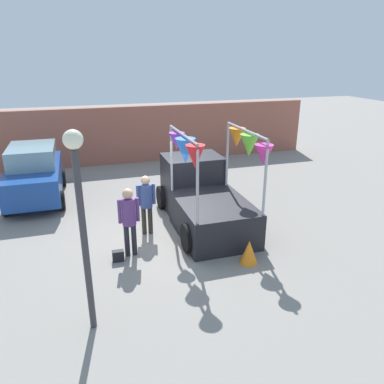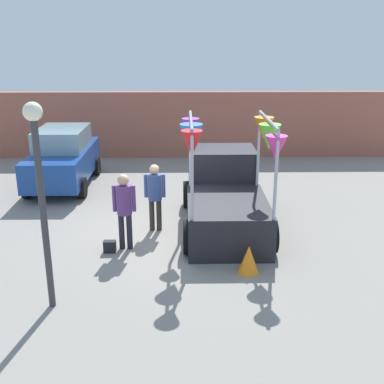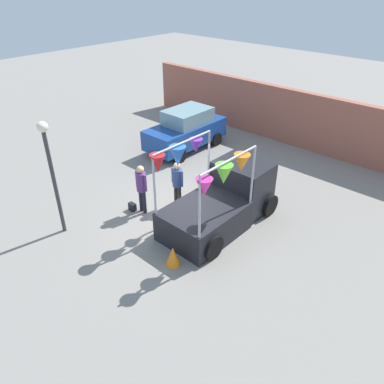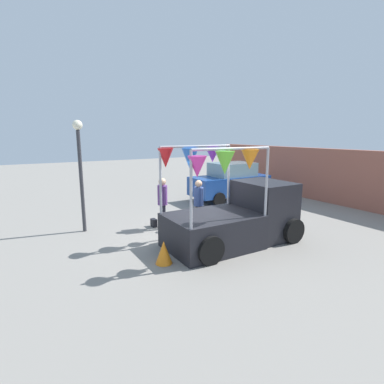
{
  "view_description": "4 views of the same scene",
  "coord_description": "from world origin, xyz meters",
  "px_view_note": "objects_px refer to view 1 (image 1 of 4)",
  "views": [
    {
      "loc": [
        -2.13,
        -9.32,
        4.82
      ],
      "look_at": [
        0.55,
        -0.65,
        1.47
      ],
      "focal_mm": 35.0,
      "sensor_mm": 36.0,
      "label": 1
    },
    {
      "loc": [
        0.23,
        -11.1,
        4.78
      ],
      "look_at": [
        0.41,
        -0.71,
        1.34
      ],
      "focal_mm": 45.0,
      "sensor_mm": 36.0,
      "label": 2
    },
    {
      "loc": [
        7.48,
        -7.76,
        7.37
      ],
      "look_at": [
        0.55,
        -0.15,
        1.18
      ],
      "focal_mm": 35.0,
      "sensor_mm": 36.0,
      "label": 3
    },
    {
      "loc": [
        8.17,
        -5.11,
        3.28
      ],
      "look_at": [
        0.64,
        -0.68,
        1.59
      ],
      "focal_mm": 28.0,
      "sensor_mm": 36.0,
      "label": 4
    }
  ],
  "objects_px": {
    "person_vendor": "(146,199)",
    "street_lamp": "(80,206)",
    "handbag": "(118,256)",
    "person_customer": "(129,216)",
    "vendor_truck": "(202,194)",
    "parked_car": "(35,173)",
    "folded_kite_bundle_tangerine": "(249,252)"
  },
  "relations": [
    {
      "from": "person_customer",
      "to": "handbag",
      "type": "xyz_separation_m",
      "value": [
        -0.35,
        -0.2,
        -0.96
      ]
    },
    {
      "from": "person_vendor",
      "to": "parked_car",
      "type": "bearing_deg",
      "value": 129.69
    },
    {
      "from": "handbag",
      "to": "street_lamp",
      "type": "height_order",
      "value": "street_lamp"
    },
    {
      "from": "folded_kite_bundle_tangerine",
      "to": "person_vendor",
      "type": "bearing_deg",
      "value": 131.65
    },
    {
      "from": "person_vendor",
      "to": "folded_kite_bundle_tangerine",
      "type": "distance_m",
      "value": 3.19
    },
    {
      "from": "handbag",
      "to": "person_vendor",
      "type": "bearing_deg",
      "value": 52.81
    },
    {
      "from": "person_vendor",
      "to": "handbag",
      "type": "distance_m",
      "value": 1.86
    },
    {
      "from": "street_lamp",
      "to": "folded_kite_bundle_tangerine",
      "type": "bearing_deg",
      "value": 18.05
    },
    {
      "from": "handbag",
      "to": "person_customer",
      "type": "bearing_deg",
      "value": 29.74
    },
    {
      "from": "handbag",
      "to": "parked_car",
      "type": "bearing_deg",
      "value": 113.33
    },
    {
      "from": "handbag",
      "to": "folded_kite_bundle_tangerine",
      "type": "bearing_deg",
      "value": -18.71
    },
    {
      "from": "vendor_truck",
      "to": "person_vendor",
      "type": "relative_size",
      "value": 2.38
    },
    {
      "from": "vendor_truck",
      "to": "handbag",
      "type": "height_order",
      "value": "vendor_truck"
    },
    {
      "from": "person_customer",
      "to": "street_lamp",
      "type": "height_order",
      "value": "street_lamp"
    },
    {
      "from": "parked_car",
      "to": "street_lamp",
      "type": "distance_m",
      "value": 7.7
    },
    {
      "from": "vendor_truck",
      "to": "handbag",
      "type": "distance_m",
      "value": 3.29
    },
    {
      "from": "parked_car",
      "to": "street_lamp",
      "type": "bearing_deg",
      "value": -78.62
    },
    {
      "from": "person_customer",
      "to": "handbag",
      "type": "bearing_deg",
      "value": -150.26
    },
    {
      "from": "person_vendor",
      "to": "handbag",
      "type": "xyz_separation_m",
      "value": [
        -0.98,
        -1.29,
        -0.91
      ]
    },
    {
      "from": "person_customer",
      "to": "parked_car",
      "type": "bearing_deg",
      "value": 117.45
    },
    {
      "from": "vendor_truck",
      "to": "parked_car",
      "type": "relative_size",
      "value": 1.02
    },
    {
      "from": "vendor_truck",
      "to": "person_vendor",
      "type": "bearing_deg",
      "value": -167.96
    },
    {
      "from": "person_vendor",
      "to": "handbag",
      "type": "bearing_deg",
      "value": -127.19
    },
    {
      "from": "parked_car",
      "to": "person_customer",
      "type": "relative_size",
      "value": 2.22
    },
    {
      "from": "handbag",
      "to": "street_lamp",
      "type": "distance_m",
      "value": 3.32
    },
    {
      "from": "folded_kite_bundle_tangerine",
      "to": "handbag",
      "type": "bearing_deg",
      "value": 161.29
    },
    {
      "from": "person_vendor",
      "to": "folded_kite_bundle_tangerine",
      "type": "bearing_deg",
      "value": -48.35
    },
    {
      "from": "person_vendor",
      "to": "street_lamp",
      "type": "relative_size",
      "value": 0.46
    },
    {
      "from": "parked_car",
      "to": "person_vendor",
      "type": "distance_m",
      "value": 5.01
    },
    {
      "from": "person_customer",
      "to": "handbag",
      "type": "distance_m",
      "value": 1.04
    },
    {
      "from": "person_customer",
      "to": "street_lamp",
      "type": "bearing_deg",
      "value": -113.66
    },
    {
      "from": "vendor_truck",
      "to": "folded_kite_bundle_tangerine",
      "type": "xyz_separation_m",
      "value": [
        0.3,
        -2.7,
        -0.58
      ]
    }
  ]
}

